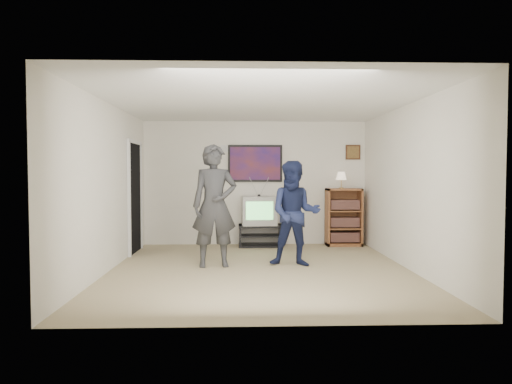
{
  "coord_description": "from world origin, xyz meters",
  "views": [
    {
      "loc": [
        -0.28,
        -6.78,
        1.47
      ],
      "look_at": [
        -0.04,
        0.61,
        1.15
      ],
      "focal_mm": 32.0,
      "sensor_mm": 36.0,
      "label": 1
    }
  ],
  "objects": [
    {
      "name": "controller_left",
      "position": [
        -0.68,
        0.49,
        1.17
      ],
      "size": [
        0.04,
        0.12,
        0.03
      ],
      "primitive_type": "cube",
      "rotation": [
        0.0,
        0.0,
        0.06
      ],
      "color": "white",
      "rests_on": "person_tall"
    },
    {
      "name": "air_vent",
      "position": [
        -0.55,
        2.48,
        1.95
      ],
      "size": [
        0.28,
        0.02,
        0.14
      ],
      "primitive_type": "cube",
      "color": "white",
      "rests_on": "room_shell"
    },
    {
      "name": "person_short",
      "position": [
        0.56,
        0.31,
        0.83
      ],
      "size": [
        0.89,
        0.74,
        1.65
      ],
      "primitive_type": "imported",
      "rotation": [
        0.0,
        0.0,
        -0.16
      ],
      "color": "#181F42",
      "rests_on": "room_shell"
    },
    {
      "name": "bookshelf",
      "position": [
        1.77,
        2.28,
        0.57
      ],
      "size": [
        0.7,
        0.4,
        1.15
      ],
      "primitive_type": null,
      "color": "brown",
      "rests_on": "room_shell"
    },
    {
      "name": "controller_right",
      "position": [
        0.52,
        0.51,
        1.07
      ],
      "size": [
        0.07,
        0.12,
        0.03
      ],
      "primitive_type": "cube",
      "rotation": [
        0.0,
        0.0,
        0.32
      ],
      "color": "white",
      "rests_on": "person_short"
    },
    {
      "name": "poster",
      "position": [
        0.0,
        2.48,
        1.65
      ],
      "size": [
        1.1,
        0.03,
        0.75
      ],
      "primitive_type": "cube",
      "color": "black",
      "rests_on": "room_shell"
    },
    {
      "name": "room_shell",
      "position": [
        0.0,
        0.35,
        1.25
      ],
      "size": [
        4.51,
        5.0,
        2.51
      ],
      "color": "#897657",
      "rests_on": "ground"
    },
    {
      "name": "table_lamp",
      "position": [
        1.71,
        2.24,
        1.31
      ],
      "size": [
        0.21,
        0.21,
        0.33
      ],
      "primitive_type": null,
      "color": "beige",
      "rests_on": "bookshelf"
    },
    {
      "name": "doorway",
      "position": [
        -2.23,
        1.6,
        1.0
      ],
      "size": [
        0.03,
        0.85,
        2.0
      ],
      "primitive_type": "cube",
      "color": "black",
      "rests_on": "room_shell"
    },
    {
      "name": "small_picture",
      "position": [
        2.0,
        2.48,
        1.88
      ],
      "size": [
        0.3,
        0.03,
        0.3
      ],
      "primitive_type": "cube",
      "color": "#422815",
      "rests_on": "room_shell"
    },
    {
      "name": "media_stand",
      "position": [
        0.09,
        2.23,
        0.21
      ],
      "size": [
        0.86,
        0.48,
        0.43
      ],
      "rotation": [
        0.0,
        0.0,
        0.0
      ],
      "color": "black",
      "rests_on": "room_shell"
    },
    {
      "name": "crt_television",
      "position": [
        0.07,
        2.23,
        0.71
      ],
      "size": [
        0.7,
        0.6,
        0.57
      ],
      "primitive_type": null,
      "rotation": [
        0.0,
        0.0,
        0.05
      ],
      "color": "#A7A8A3",
      "rests_on": "media_stand"
    },
    {
      "name": "person_tall",
      "position": [
        -0.7,
        0.31,
        0.95
      ],
      "size": [
        0.76,
        0.56,
        1.9
      ],
      "primitive_type": "imported",
      "rotation": [
        0.0,
        0.0,
        0.15
      ],
      "color": "#303133",
      "rests_on": "room_shell"
    }
  ]
}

